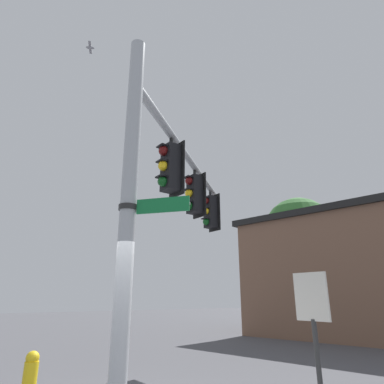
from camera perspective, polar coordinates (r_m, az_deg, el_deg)
signal_pole at (r=5.04m, az=-11.02°, el=-2.65°), size 0.25×0.25×6.05m
mast_arm at (r=8.90m, az=-0.02°, el=4.93°), size 4.42×5.81×0.17m
traffic_light_nearest_pole at (r=7.09m, az=-3.89°, el=4.27°), size 0.54×0.49×1.31m
traffic_light_mid_inner at (r=8.87m, az=0.35°, el=-0.37°), size 0.54×0.49×1.31m
traffic_light_mid_outer at (r=10.72m, az=3.15°, el=-3.44°), size 0.54×0.49×1.31m
street_name_sign at (r=4.93m, az=-8.39°, el=-2.52°), size 0.92×0.74×0.22m
bird_flying at (r=9.32m, az=-17.27°, el=22.83°), size 0.35×0.22×0.09m
tree_by_storefront at (r=19.42m, az=18.13°, el=-6.77°), size 3.89×3.89×7.15m
fire_hydrant at (r=7.18m, az=-26.32°, el=-26.76°), size 0.35×0.24×0.82m
historical_marker at (r=5.95m, az=20.34°, el=-19.97°), size 0.60×0.08×2.13m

